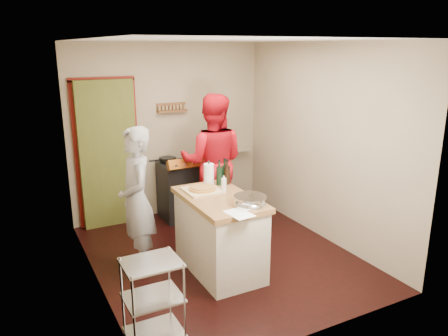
{
  "coord_description": "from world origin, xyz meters",
  "views": [
    {
      "loc": [
        -2.27,
        -4.42,
        2.54
      ],
      "look_at": [
        0.04,
        0.0,
        1.14
      ],
      "focal_mm": 35.0,
      "sensor_mm": 36.0,
      "label": 1
    }
  ],
  "objects": [
    {
      "name": "right_wall",
      "position": [
        1.5,
        0.0,
        1.3
      ],
      "size": [
        0.04,
        3.5,
        2.6
      ],
      "primitive_type": "cube",
      "color": "tan",
      "rests_on": "ground"
    },
    {
      "name": "floor",
      "position": [
        0.0,
        0.0,
        0.0
      ],
      "size": [
        3.5,
        3.5,
        0.0
      ],
      "primitive_type": "plane",
      "color": "black",
      "rests_on": "ground"
    },
    {
      "name": "wire_shelving",
      "position": [
        -1.28,
        -1.2,
        0.44
      ],
      "size": [
        0.48,
        0.4,
        0.8
      ],
      "color": "silver",
      "rests_on": "ground"
    },
    {
      "name": "person_stripe",
      "position": [
        -1.0,
        0.17,
        0.85
      ],
      "size": [
        0.45,
        0.65,
        1.69
      ],
      "primitive_type": "imported",
      "rotation": [
        0.0,
        0.0,
        -1.65
      ],
      "color": "#B8B8BD",
      "rests_on": "ground"
    },
    {
      "name": "island",
      "position": [
        -0.17,
        -0.3,
        0.48
      ],
      "size": [
        0.71,
        1.31,
        1.21
      ],
      "color": "beige",
      "rests_on": "ground"
    },
    {
      "name": "stove",
      "position": [
        0.05,
        1.42,
        0.45
      ],
      "size": [
        0.6,
        0.63,
        1.0
      ],
      "color": "black",
      "rests_on": "ground"
    },
    {
      "name": "person_red",
      "position": [
        0.34,
        0.93,
        0.96
      ],
      "size": [
        1.17,
        1.1,
        1.92
      ],
      "primitive_type": "imported",
      "rotation": [
        0.0,
        0.0,
        2.62
      ],
      "color": "red",
      "rests_on": "ground"
    },
    {
      "name": "left_wall",
      "position": [
        -1.5,
        0.0,
        1.3
      ],
      "size": [
        0.04,
        3.5,
        2.6
      ],
      "primitive_type": "cube",
      "color": "tan",
      "rests_on": "ground"
    },
    {
      "name": "back_wall",
      "position": [
        -0.64,
        1.78,
        1.13
      ],
      "size": [
        3.0,
        0.44,
        2.6
      ],
      "color": "tan",
      "rests_on": "ground"
    },
    {
      "name": "ceiling",
      "position": [
        0.0,
        0.0,
        2.61
      ],
      "size": [
        3.0,
        3.5,
        0.02
      ],
      "primitive_type": "cube",
      "color": "white",
      "rests_on": "back_wall"
    }
  ]
}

